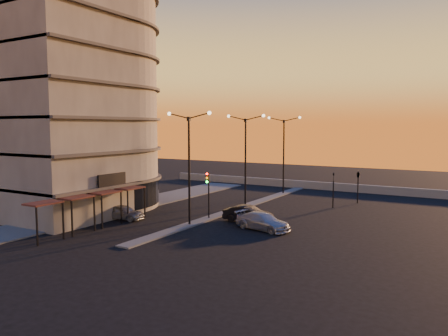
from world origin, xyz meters
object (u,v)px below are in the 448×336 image
streetlamp_mid (245,153)px  traffic_light_main (208,187)px  car_hatchback (123,212)px  car_wagon (263,221)px  car_sedan (248,214)px

streetlamp_mid → traffic_light_main: size_ratio=2.24×
traffic_light_main → streetlamp_mid: bearing=90.0°
traffic_light_main → car_hatchback: 7.94m
car_wagon → streetlamp_mid: bearing=47.3°
streetlamp_mid → car_wagon: 11.30m
streetlamp_mid → car_wagon: bearing=-54.2°
traffic_light_main → car_wagon: bearing=-10.7°
streetlamp_mid → car_wagon: size_ratio=2.01×
streetlamp_mid → traffic_light_main: 7.62m
car_hatchback → car_sedan: 11.20m
car_hatchback → streetlamp_mid: bearing=-38.2°
traffic_light_main → car_sedan: size_ratio=0.98×
streetlamp_mid → car_sedan: bearing=-60.3°
traffic_light_main → car_hatchback: size_ratio=1.07×
car_wagon → car_sedan: bearing=62.3°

